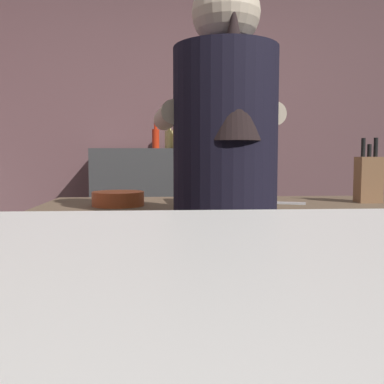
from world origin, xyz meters
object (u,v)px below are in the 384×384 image
(bottle_olive_oil, at_px, (169,139))
(bottle_vinegar, at_px, (156,138))
(bartender, at_px, (225,202))
(bottle_soy, at_px, (177,137))
(chefs_knife, at_px, (277,203))
(knife_block, at_px, (368,178))
(mixing_bowl, at_px, (118,199))

(bottle_olive_oil, bearing_deg, bottle_vinegar, -130.86)
(bartender, distance_m, bottle_soy, 1.86)
(chefs_knife, bearing_deg, knife_block, 23.37)
(bottle_soy, distance_m, bottle_olive_oil, 0.10)
(knife_block, xyz_separation_m, bottle_soy, (-0.80, 1.40, 0.24))
(bottle_vinegar, xyz_separation_m, bottle_soy, (0.16, 0.03, 0.01))
(bottle_vinegar, bearing_deg, bottle_olive_oil, 49.14)
(chefs_knife, bearing_deg, bartender, -104.97)
(knife_block, height_order, chefs_knife, knife_block)
(chefs_knife, bearing_deg, bottle_soy, 124.77)
(mixing_bowl, xyz_separation_m, chefs_knife, (0.67, 0.03, -0.03))
(mixing_bowl, bearing_deg, chefs_knife, 2.97)
(bartender, bearing_deg, bottle_olive_oil, -0.76)
(bottle_vinegar, xyz_separation_m, bottle_olive_oil, (0.10, 0.12, -0.00))
(bartender, distance_m, bottle_vinegar, 1.84)
(bartender, relative_size, mixing_bowl, 8.02)
(chefs_knife, relative_size, bottle_vinegar, 1.17)
(bottle_soy, relative_size, bottle_olive_oil, 1.08)
(knife_block, xyz_separation_m, bottle_vinegar, (-0.96, 1.37, 0.23))
(knife_block, bearing_deg, mixing_bowl, -176.75)
(mixing_bowl, distance_m, bottle_soy, 1.52)
(chefs_knife, height_order, bottle_olive_oil, bottle_olive_oil)
(chefs_knife, xyz_separation_m, bottle_vinegar, (-0.54, 1.39, 0.33))
(knife_block, xyz_separation_m, mixing_bowl, (-1.08, -0.06, -0.08))
(bottle_vinegar, bearing_deg, mixing_bowl, -95.09)
(chefs_knife, distance_m, bottle_olive_oil, 1.61)
(mixing_bowl, bearing_deg, bartender, -43.49)
(knife_block, relative_size, mixing_bowl, 1.34)
(knife_block, distance_m, mixing_bowl, 1.09)
(mixing_bowl, height_order, bottle_vinegar, bottle_vinegar)
(knife_block, height_order, bottle_soy, bottle_soy)
(bottle_olive_oil, bearing_deg, mixing_bowl, -98.38)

